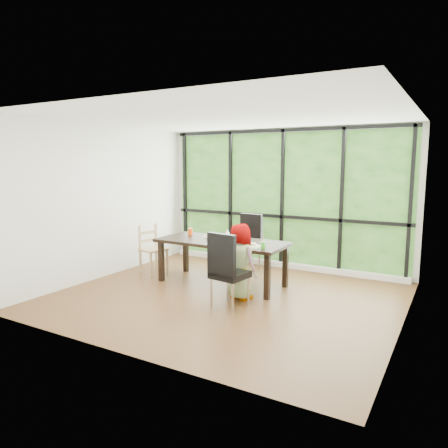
{
  "coord_description": "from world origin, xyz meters",
  "views": [
    {
      "loc": [
        3.03,
        -5.37,
        2.04
      ],
      "look_at": [
        -0.31,
        0.45,
        1.05
      ],
      "focal_mm": 33.33,
      "sensor_mm": 36.0,
      "label": 1
    }
  ],
  "objects_px": {
    "chair_end_beech": "(153,249)",
    "tissue_box": "(227,239)",
    "child_older": "(242,262)",
    "orange_cup": "(190,232)",
    "chair_window_leather": "(246,243)",
    "chair_interior_leather": "(230,269)",
    "plate_near": "(251,246)",
    "dining_table": "(222,262)",
    "green_cup": "(263,245)",
    "plate_far": "(211,237)",
    "child_toddler": "(237,251)"
  },
  "relations": [
    {
      "from": "chair_end_beech",
      "to": "tissue_box",
      "type": "relative_size",
      "value": 6.98
    },
    {
      "from": "chair_end_beech",
      "to": "child_older",
      "type": "xyz_separation_m",
      "value": [
        2.1,
        -0.5,
        0.12
      ]
    },
    {
      "from": "chair_end_beech",
      "to": "orange_cup",
      "type": "height_order",
      "value": "chair_end_beech"
    },
    {
      "from": "chair_window_leather",
      "to": "tissue_box",
      "type": "bearing_deg",
      "value": -75.07
    },
    {
      "from": "chair_interior_leather",
      "to": "child_older",
      "type": "relative_size",
      "value": 0.94
    },
    {
      "from": "plate_near",
      "to": "chair_end_beech",
      "type": "bearing_deg",
      "value": 175.83
    },
    {
      "from": "dining_table",
      "to": "plate_near",
      "type": "distance_m",
      "value": 0.76
    },
    {
      "from": "plate_near",
      "to": "green_cup",
      "type": "xyz_separation_m",
      "value": [
        0.25,
        -0.1,
        0.05
      ]
    },
    {
      "from": "dining_table",
      "to": "chair_interior_leather",
      "type": "bearing_deg",
      "value": -53.84
    },
    {
      "from": "dining_table",
      "to": "green_cup",
      "type": "bearing_deg",
      "value": -17.35
    },
    {
      "from": "plate_far",
      "to": "orange_cup",
      "type": "distance_m",
      "value": 0.43
    },
    {
      "from": "child_toddler",
      "to": "plate_far",
      "type": "bearing_deg",
      "value": -126.85
    },
    {
      "from": "chair_window_leather",
      "to": "chair_end_beech",
      "type": "distance_m",
      "value": 1.73
    },
    {
      "from": "chair_end_beech",
      "to": "green_cup",
      "type": "bearing_deg",
      "value": -80.68
    },
    {
      "from": "dining_table",
      "to": "child_older",
      "type": "height_order",
      "value": "child_older"
    },
    {
      "from": "chair_interior_leather",
      "to": "chair_window_leather",
      "type": "bearing_deg",
      "value": -61.37
    },
    {
      "from": "child_toddler",
      "to": "dining_table",
      "type": "bearing_deg",
      "value": -84.83
    },
    {
      "from": "chair_end_beech",
      "to": "child_toddler",
      "type": "height_order",
      "value": "child_toddler"
    },
    {
      "from": "child_toddler",
      "to": "plate_near",
      "type": "relative_size",
      "value": 3.75
    },
    {
      "from": "chair_end_beech",
      "to": "chair_interior_leather",
      "type": "bearing_deg",
      "value": -96.91
    },
    {
      "from": "chair_window_leather",
      "to": "chair_interior_leather",
      "type": "distance_m",
      "value": 1.96
    },
    {
      "from": "plate_far",
      "to": "green_cup",
      "type": "distance_m",
      "value": 1.31
    },
    {
      "from": "child_toddler",
      "to": "child_older",
      "type": "xyz_separation_m",
      "value": [
        0.65,
        -1.09,
        0.11
      ]
    },
    {
      "from": "chair_window_leather",
      "to": "child_toddler",
      "type": "xyz_separation_m",
      "value": [
        0.03,
        -0.39,
        -0.08
      ]
    },
    {
      "from": "child_toddler",
      "to": "green_cup",
      "type": "xyz_separation_m",
      "value": [
        0.88,
        -0.84,
        0.34
      ]
    },
    {
      "from": "chair_end_beech",
      "to": "tissue_box",
      "type": "xyz_separation_m",
      "value": [
        1.63,
        -0.11,
        0.36
      ]
    },
    {
      "from": "plate_far",
      "to": "tissue_box",
      "type": "xyz_separation_m",
      "value": [
        0.52,
        -0.32,
        0.05
      ]
    },
    {
      "from": "dining_table",
      "to": "child_older",
      "type": "bearing_deg",
      "value": -38.95
    },
    {
      "from": "child_toddler",
      "to": "green_cup",
      "type": "relative_size",
      "value": 8.49
    },
    {
      "from": "chair_end_beech",
      "to": "green_cup",
      "type": "xyz_separation_m",
      "value": [
        2.34,
        -0.25,
        0.35
      ]
    },
    {
      "from": "plate_far",
      "to": "orange_cup",
      "type": "bearing_deg",
      "value": -178.87
    },
    {
      "from": "dining_table",
      "to": "chair_end_beech",
      "type": "xyz_separation_m",
      "value": [
        -1.45,
        -0.03,
        0.08
      ]
    },
    {
      "from": "chair_interior_leather",
      "to": "child_toddler",
      "type": "height_order",
      "value": "chair_interior_leather"
    },
    {
      "from": "dining_table",
      "to": "chair_interior_leather",
      "type": "xyz_separation_m",
      "value": [
        0.65,
        -0.89,
        0.17
      ]
    },
    {
      "from": "chair_window_leather",
      "to": "chair_interior_leather",
      "type": "bearing_deg",
      "value": -65.83
    },
    {
      "from": "dining_table",
      "to": "chair_window_leather",
      "type": "height_order",
      "value": "chair_window_leather"
    },
    {
      "from": "child_toddler",
      "to": "orange_cup",
      "type": "xyz_separation_m",
      "value": [
        -0.76,
        -0.38,
        0.35
      ]
    },
    {
      "from": "green_cup",
      "to": "chair_window_leather",
      "type": "bearing_deg",
      "value": 126.64
    },
    {
      "from": "plate_near",
      "to": "tissue_box",
      "type": "distance_m",
      "value": 0.45
    },
    {
      "from": "child_older",
      "to": "orange_cup",
      "type": "height_order",
      "value": "child_older"
    },
    {
      "from": "chair_end_beech",
      "to": "child_toddler",
      "type": "relative_size",
      "value": 0.97
    },
    {
      "from": "chair_window_leather",
      "to": "green_cup",
      "type": "relative_size",
      "value": 9.9
    },
    {
      "from": "child_older",
      "to": "dining_table",
      "type": "bearing_deg",
      "value": -22.07
    },
    {
      "from": "chair_interior_leather",
      "to": "plate_near",
      "type": "relative_size",
      "value": 4.37
    },
    {
      "from": "child_older",
      "to": "chair_window_leather",
      "type": "bearing_deg",
      "value": -48.47
    },
    {
      "from": "orange_cup",
      "to": "plate_far",
      "type": "bearing_deg",
      "value": 1.13
    },
    {
      "from": "chair_interior_leather",
      "to": "green_cup",
      "type": "relative_size",
      "value": 9.9
    },
    {
      "from": "chair_end_beech",
      "to": "orange_cup",
      "type": "bearing_deg",
      "value": -57.85
    },
    {
      "from": "child_older",
      "to": "plate_far",
      "type": "xyz_separation_m",
      "value": [
        -0.99,
        0.71,
        0.18
      ]
    },
    {
      "from": "dining_table",
      "to": "child_toddler",
      "type": "bearing_deg",
      "value": 90.0
    }
  ]
}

